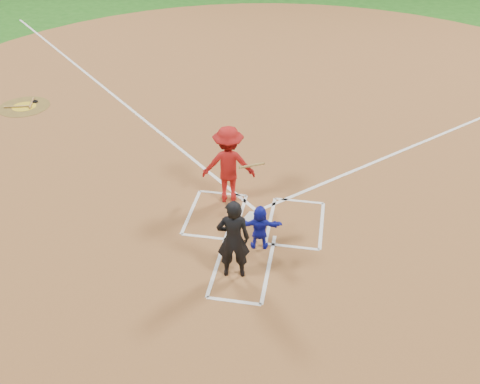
% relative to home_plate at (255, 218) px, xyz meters
% --- Properties ---
extents(ground, '(120.00, 120.00, 0.00)m').
position_rel_home_plate_xyz_m(ground, '(0.00, 0.00, -0.02)').
color(ground, '#1C5615').
rests_on(ground, ground).
extents(home_plate_dirt, '(28.00, 28.00, 0.01)m').
position_rel_home_plate_xyz_m(home_plate_dirt, '(0.00, 6.00, -0.01)').
color(home_plate_dirt, brown).
rests_on(home_plate_dirt, ground).
extents(home_plate, '(0.60, 0.60, 0.02)m').
position_rel_home_plate_xyz_m(home_plate, '(0.00, 0.00, 0.00)').
color(home_plate, white).
rests_on(home_plate, home_plate_dirt).
extents(on_deck_circle, '(1.70, 1.70, 0.01)m').
position_rel_home_plate_xyz_m(on_deck_circle, '(-8.71, 4.92, -0.00)').
color(on_deck_circle, brown).
rests_on(on_deck_circle, home_plate_dirt).
extents(on_deck_logo, '(0.80, 0.80, 0.00)m').
position_rel_home_plate_xyz_m(on_deck_logo, '(-8.71, 4.92, 0.00)').
color(on_deck_logo, gold).
rests_on(on_deck_logo, on_deck_circle).
extents(on_deck_bat_a, '(0.34, 0.81, 0.06)m').
position_rel_home_plate_xyz_m(on_deck_bat_a, '(-8.56, 5.17, 0.03)').
color(on_deck_bat_a, '#A2703B').
rests_on(on_deck_bat_a, on_deck_circle).
extents(on_deck_bat_b, '(0.83, 0.29, 0.06)m').
position_rel_home_plate_xyz_m(on_deck_bat_b, '(-8.91, 4.82, 0.03)').
color(on_deck_bat_b, olive).
rests_on(on_deck_bat_b, on_deck_circle).
extents(bat_weight_donut, '(0.19, 0.19, 0.05)m').
position_rel_home_plate_xyz_m(bat_weight_donut, '(-8.51, 5.32, 0.03)').
color(bat_weight_donut, black).
rests_on(bat_weight_donut, on_deck_circle).
extents(catcher, '(1.03, 0.44, 1.07)m').
position_rel_home_plate_xyz_m(catcher, '(0.25, -1.03, 0.53)').
color(catcher, '#151CAF').
rests_on(catcher, home_plate_dirt).
extents(umpire, '(0.74, 0.56, 1.85)m').
position_rel_home_plate_xyz_m(umpire, '(-0.15, -2.01, 0.92)').
color(umpire, black).
rests_on(umpire, home_plate_dirt).
extents(chalk_markings, '(28.35, 17.32, 0.01)m').
position_rel_home_plate_xyz_m(chalk_markings, '(0.00, 5.29, -0.01)').
color(chalk_markings, white).
rests_on(chalk_markings, home_plate_dirt).
extents(batter_at_plate, '(1.58, 0.98, 2.01)m').
position_rel_home_plate_xyz_m(batter_at_plate, '(-0.78, 0.70, 1.00)').
color(batter_at_plate, '#A31312').
rests_on(batter_at_plate, home_plate_dirt).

